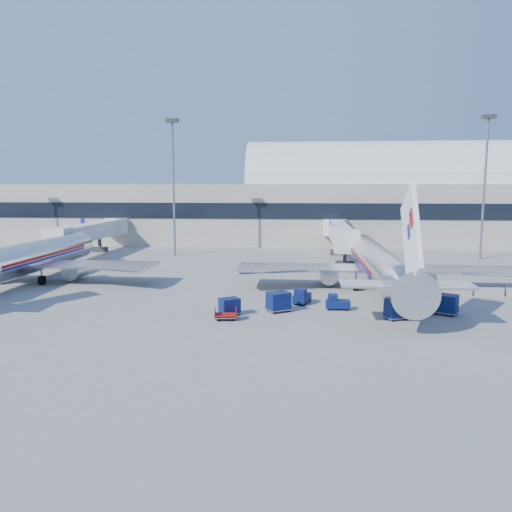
# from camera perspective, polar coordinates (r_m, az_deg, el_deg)

# --- Properties ---
(ground) EXTENTS (260.00, 260.00, 0.00)m
(ground) POSITION_cam_1_polar(r_m,az_deg,el_deg) (53.53, 3.78, -4.59)
(ground) COLOR gray
(ground) RESTS_ON ground
(terminal) EXTENTS (170.00, 28.15, 21.00)m
(terminal) POSITION_cam_1_polar(r_m,az_deg,el_deg) (109.27, -2.68, 5.82)
(terminal) COLOR #B2AA9E
(terminal) RESTS_ON ground
(airliner_main) EXTENTS (32.00, 37.26, 12.07)m
(airliner_main) POSITION_cam_1_polar(r_m,az_deg,el_deg) (58.09, 13.83, -0.88)
(airliner_main) COLOR silver
(airliner_main) RESTS_ON ground
(airliner_mid) EXTENTS (32.00, 37.26, 12.07)m
(airliner_mid) POSITION_cam_1_polar(r_m,az_deg,el_deg) (66.27, -24.95, -0.32)
(airliner_mid) COLOR silver
(airliner_mid) RESTS_ON ground
(jetbridge_near) EXTENTS (4.40, 27.50, 6.25)m
(jetbridge_near) POSITION_cam_1_polar(r_m,az_deg,el_deg) (83.65, 9.52, 2.58)
(jetbridge_near) COLOR silver
(jetbridge_near) RESTS_ON ground
(jetbridge_mid) EXTENTS (4.40, 27.50, 6.25)m
(jetbridge_mid) POSITION_cam_1_polar(r_m,az_deg,el_deg) (90.64, -18.03, 2.71)
(jetbridge_mid) COLOR silver
(jetbridge_mid) RESTS_ON ground
(mast_west) EXTENTS (2.00, 1.20, 22.60)m
(mast_west) POSITION_cam_1_polar(r_m,az_deg,el_deg) (84.96, -9.46, 10.00)
(mast_west) COLOR slate
(mast_west) RESTS_ON ground
(mast_east) EXTENTS (2.00, 1.20, 22.60)m
(mast_east) POSITION_cam_1_polar(r_m,az_deg,el_deg) (87.22, 24.77, 9.33)
(mast_east) COLOR slate
(mast_east) RESTS_ON ground
(barrier_near) EXTENTS (3.00, 0.55, 0.90)m
(barrier_near) POSITION_cam_1_polar(r_m,az_deg,el_deg) (57.89, 21.98, -3.75)
(barrier_near) COLOR #9E9E96
(barrier_near) RESTS_ON ground
(barrier_mid) EXTENTS (3.00, 0.55, 0.90)m
(barrier_mid) POSITION_cam_1_polar(r_m,az_deg,el_deg) (58.94, 25.06, -3.72)
(barrier_mid) COLOR #9E9E96
(barrier_mid) RESTS_ON ground
(tug_lead) EXTENTS (2.28, 1.15, 1.48)m
(tug_lead) POSITION_cam_1_polar(r_m,az_deg,el_deg) (48.20, 9.23, -5.27)
(tug_lead) COLOR #091448
(tug_lead) RESTS_ON ground
(tug_right) EXTENTS (2.30, 2.18, 1.38)m
(tug_right) POSITION_cam_1_polar(r_m,az_deg,el_deg) (49.11, 17.90, -5.36)
(tug_right) COLOR #091448
(tug_right) RESTS_ON ground
(tug_left) EXTENTS (1.95, 2.70, 1.59)m
(tug_left) POSITION_cam_1_polar(r_m,az_deg,el_deg) (50.11, 5.24, -4.63)
(tug_left) COLOR #091448
(tug_left) RESTS_ON ground
(cart_train_a) EXTENTS (1.85, 1.47, 1.54)m
(cart_train_a) POSITION_cam_1_polar(r_m,az_deg,el_deg) (47.29, 2.76, -5.25)
(cart_train_a) COLOR #091448
(cart_train_a) RESTS_ON ground
(cart_train_b) EXTENTS (2.60, 2.43, 1.83)m
(cart_train_b) POSITION_cam_1_polar(r_m,az_deg,el_deg) (46.80, 2.59, -5.19)
(cart_train_b) COLOR #091448
(cart_train_b) RESTS_ON ground
(cart_train_c) EXTENTS (2.24, 2.11, 1.57)m
(cart_train_c) POSITION_cam_1_polar(r_m,az_deg,el_deg) (45.55, -3.04, -5.74)
(cart_train_c) COLOR #091448
(cart_train_c) RESTS_ON ground
(cart_solo_near) EXTENTS (2.21, 1.99, 1.59)m
(cart_solo_near) POSITION_cam_1_polar(r_m,az_deg,el_deg) (45.78, 15.69, -5.96)
(cart_solo_near) COLOR #091448
(cart_solo_near) RESTS_ON ground
(cart_solo_far) EXTENTS (2.61, 2.42, 1.84)m
(cart_solo_far) POSITION_cam_1_polar(r_m,az_deg,el_deg) (48.93, 20.87, -5.13)
(cart_solo_far) COLOR #091448
(cart_solo_far) RESTS_ON ground
(cart_open_red) EXTENTS (2.08, 1.59, 0.51)m
(cart_open_red) POSITION_cam_1_polar(r_m,az_deg,el_deg) (44.11, -3.47, -6.83)
(cart_open_red) COLOR slate
(cart_open_red) RESTS_ON ground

